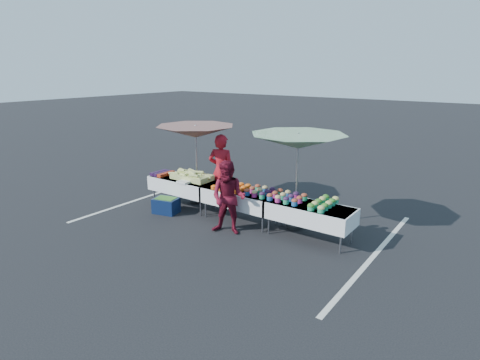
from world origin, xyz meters
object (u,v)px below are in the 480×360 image
Objects in this scene: customer at (228,198)px; table_right at (310,213)px; umbrella_right at (298,142)px; storage_bin at (166,205)px; umbrella_left at (196,132)px; table_left at (184,185)px; table_center at (240,197)px; vendor at (221,171)px.

table_right is at bearing 8.00° from customer.
storage_bin is at bearing -161.12° from umbrella_right.
storage_bin is at bearing -94.79° from umbrella_left.
table_left is 3.38m from umbrella_right.
table_center is (1.80, 0.00, 0.00)m from table_left.
table_left is 2.75× the size of storage_bin.
umbrella_left is at bearing -5.95° from vendor.
vendor is 2.46m from umbrella_right.
table_right is 0.97× the size of vendor.
table_left is 1.39m from umbrella_left.
storage_bin is at bearing -169.79° from table_right.
table_right is 0.72× the size of umbrella_right.
table_center is 1.00× the size of table_right.
table_right is (1.80, 0.00, 0.00)m from table_center.
umbrella_right is at bearing 143.44° from table_right.
vendor is 2.82× the size of storage_bin.
table_right is at bearing -3.17° from storage_bin.
table_center is at bearing -162.40° from umbrella_right.
umbrella_left reaches higher than table_center.
vendor reaches higher than table_left.
vendor is at bearing 176.17° from umbrella_right.
umbrella_left is at bearing 179.44° from umbrella_right.
customer reaches higher than table_center.
storage_bin is at bearing -90.91° from table_left.
table_left is at bearing 18.66° from vendor.
customer is 2.13m from storage_bin.
customer is at bearing -16.17° from storage_bin.
vendor is 0.77× the size of umbrella_left.
table_left is 2.18m from customer.
table_left is 1.15× the size of customer.
table_center is 2.21m from umbrella_left.
customer is (2.03, -0.75, 0.23)m from table_left.
customer is 2.40× the size of storage_bin.
table_center is 1.15× the size of customer.
customer reaches higher than table_right.
table_right is at bearing -6.95° from umbrella_left.
umbrella_left is at bearing 71.83° from storage_bin.
customer is 0.63× the size of umbrella_right.
vendor is 1.21m from umbrella_left.
table_left is 1.00× the size of table_center.
vendor reaches higher than customer.
table_right reaches higher than storage_bin.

